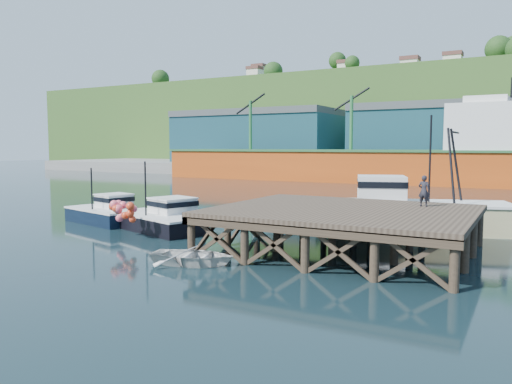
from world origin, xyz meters
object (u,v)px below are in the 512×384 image
Objects in this scene: boat_black at (160,218)px; dockworker at (424,191)px; trawler at (416,208)px; dinghy at (193,256)px; boat_navy at (104,212)px.

dockworker is (15.13, 2.24, 2.13)m from boat_black.
trawler reaches higher than dinghy.
boat_navy is 5.33m from boat_black.
boat_navy is at bearing 14.40° from dockworker.
trawler reaches higher than dockworker.
dinghy is 2.35× the size of dockworker.
boat_navy is 14.14m from dinghy.
boat_black is 4.66× the size of dockworker.
boat_black reaches higher than boat_navy.
trawler is at bearing 33.37° from boat_navy.
dinghy is (-6.74, -13.59, -1.05)m from trawler.
boat_navy reaches higher than dinghy.
trawler is 7.04× the size of dockworker.
dockworker is (20.43, 1.67, 2.16)m from boat_navy.
trawler is 15.21m from dinghy.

